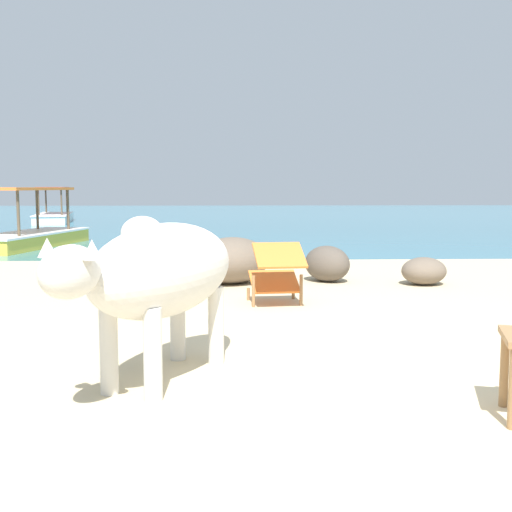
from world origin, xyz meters
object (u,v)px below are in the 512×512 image
(deck_chair_near, at_px, (277,270))
(boat_white, at_px, (54,215))
(cow, at_px, (161,272))
(boat_yellow, at_px, (29,234))

(deck_chair_near, relative_size, boat_white, 0.22)
(boat_white, bearing_deg, cow, 7.90)
(cow, relative_size, deck_chair_near, 2.35)
(cow, height_order, boat_yellow, boat_yellow)
(cow, bearing_deg, boat_white, -137.59)
(cow, bearing_deg, boat_yellow, -133.04)
(boat_white, distance_m, boat_yellow, 9.83)
(deck_chair_near, xyz_separation_m, boat_white, (-7.00, 16.77, -0.13))
(deck_chair_near, bearing_deg, cow, 154.06)
(cow, relative_size, boat_white, 0.51)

